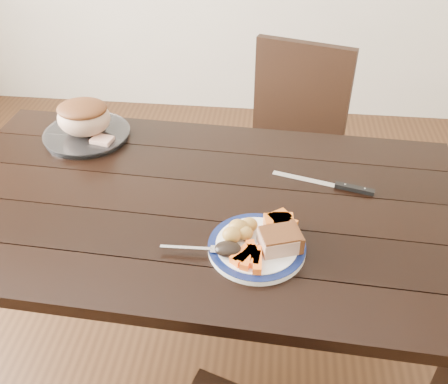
# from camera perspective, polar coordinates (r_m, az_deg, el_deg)

# --- Properties ---
(ground) EXTENTS (4.00, 4.00, 0.00)m
(ground) POSITION_cam_1_polar(r_m,az_deg,el_deg) (2.05, -2.26, -17.49)
(ground) COLOR #472B16
(ground) RESTS_ON ground
(dining_table) EXTENTS (1.64, 0.98, 0.75)m
(dining_table) POSITION_cam_1_polar(r_m,az_deg,el_deg) (1.56, -2.85, -3.53)
(dining_table) COLOR black
(dining_table) RESTS_ON ground
(chair_far) EXTENTS (0.52, 0.53, 0.93)m
(chair_far) POSITION_cam_1_polar(r_m,az_deg,el_deg) (2.22, 7.62, 5.78)
(chair_far) COLOR black
(chair_far) RESTS_ON ground
(dinner_plate) EXTENTS (0.26, 0.26, 0.02)m
(dinner_plate) POSITION_cam_1_polar(r_m,az_deg,el_deg) (1.33, 3.76, -6.34)
(dinner_plate) COLOR white
(dinner_plate) RESTS_ON dining_table
(plate_rim) EXTENTS (0.26, 0.26, 0.02)m
(plate_rim) POSITION_cam_1_polar(r_m,az_deg,el_deg) (1.33, 3.77, -6.07)
(plate_rim) COLOR #0D1641
(plate_rim) RESTS_ON dinner_plate
(serving_platter) EXTENTS (0.30, 0.30, 0.02)m
(serving_platter) POSITION_cam_1_polar(r_m,az_deg,el_deg) (1.86, -15.37, 6.28)
(serving_platter) COLOR white
(serving_platter) RESTS_ON dining_table
(pork_slice) EXTENTS (0.12, 0.11, 0.04)m
(pork_slice) POSITION_cam_1_polar(r_m,az_deg,el_deg) (1.31, 6.35, -5.55)
(pork_slice) COLOR tan
(pork_slice) RESTS_ON dinner_plate
(roasted_potatoes) EXTENTS (0.09, 0.09, 0.05)m
(roasted_potatoes) POSITION_cam_1_polar(r_m,az_deg,el_deg) (1.33, 1.83, -4.36)
(roasted_potatoes) COLOR gold
(roasted_potatoes) RESTS_ON dinner_plate
(carrot_batons) EXTENTS (0.08, 0.11, 0.02)m
(carrot_batons) POSITION_cam_1_polar(r_m,az_deg,el_deg) (1.28, 2.91, -7.38)
(carrot_batons) COLOR orange
(carrot_batons) RESTS_ON dinner_plate
(pumpkin_wedges) EXTENTS (0.09, 0.09, 0.04)m
(pumpkin_wedges) POSITION_cam_1_polar(r_m,az_deg,el_deg) (1.36, 6.47, -3.58)
(pumpkin_wedges) COLOR orange
(pumpkin_wedges) RESTS_ON dinner_plate
(dark_mushroom) EXTENTS (0.07, 0.05, 0.03)m
(dark_mushroom) POSITION_cam_1_polar(r_m,az_deg,el_deg) (1.29, 0.47, -6.53)
(dark_mushroom) COLOR black
(dark_mushroom) RESTS_ON dinner_plate
(fork) EXTENTS (0.18, 0.03, 0.00)m
(fork) POSITION_cam_1_polar(r_m,az_deg,el_deg) (1.31, -2.87, -6.52)
(fork) COLOR silver
(fork) RESTS_ON dinner_plate
(roast_joint) EXTENTS (0.19, 0.16, 0.12)m
(roast_joint) POSITION_cam_1_polar(r_m,az_deg,el_deg) (1.82, -15.72, 8.12)
(roast_joint) COLOR tan
(roast_joint) RESTS_ON serving_platter
(cut_slice) EXTENTS (0.08, 0.07, 0.02)m
(cut_slice) POSITION_cam_1_polar(r_m,az_deg,el_deg) (1.78, -13.74, 5.75)
(cut_slice) COLOR tan
(cut_slice) RESTS_ON serving_platter
(carving_knife) EXTENTS (0.31, 0.10, 0.01)m
(carving_knife) POSITION_cam_1_polar(r_m,az_deg,el_deg) (1.58, 13.29, 0.65)
(carving_knife) COLOR silver
(carving_knife) RESTS_ON dining_table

